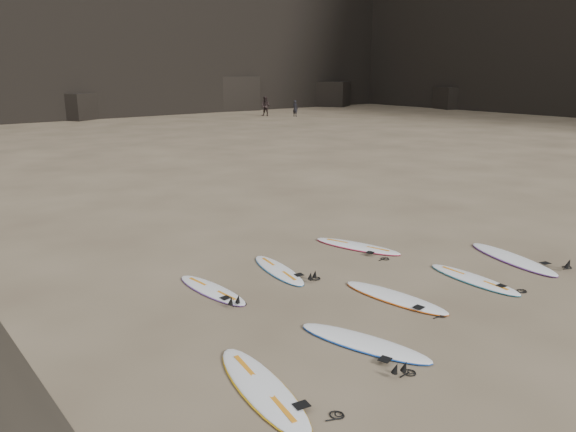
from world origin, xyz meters
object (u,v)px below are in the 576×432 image
Objects in this scene: surfboard_1 at (364,342)px; surfboard_6 at (278,270)px; surfboard_4 at (512,258)px; surfboard_5 at (212,289)px; surfboard_7 at (357,246)px; surfboard_3 at (474,279)px; person_b at (266,106)px; person_a at (295,108)px; surfboard_2 at (395,297)px; surfboard_0 at (262,388)px.

surfboard_1 reaches higher than surfboard_6.
surfboard_4 is at bearing -20.22° from surfboard_6.
surfboard_1 is 3.74m from surfboard_5.
surfboard_4 reaches higher than surfboard_7.
person_b is (21.97, 37.71, 0.88)m from surfboard_3.
person_b is at bearing 24.65° from person_a.
surfboard_7 reaches higher than surfboard_3.
person_a reaches higher than surfboard_6.
surfboard_1 is 1.33× the size of person_b.
surfboard_2 is at bearing 129.72° from person_a.
surfboard_3 is at bearing -35.62° from surfboard_6.
surfboard_0 is 0.99× the size of surfboard_4.
surfboard_0 is 7.08m from surfboard_7.
person_b reaches higher than surfboard_7.
surfboard_4 is at bearing 134.42° from person_a.
person_a is 2.91m from person_b.
surfboard_0 is 2.18m from surfboard_1.
surfboard_2 reaches higher than surfboard_3.
surfboard_0 reaches higher than surfboard_1.
surfboard_5 is 1.83m from surfboard_6.
surfboard_1 is at bearing -65.41° from person_b.
surfboard_4 is 1.45× the size of person_b.
surfboard_1 is at bearing -168.95° from surfboard_3.
surfboard_1 is 0.92× the size of surfboard_4.
person_a is at bearing 35.65° from surfboard_7.
surfboard_4 is (8.16, 0.83, 0.00)m from surfboard_0.
person_b is at bearing 76.52° from surfboard_4.
person_a is at bearing 7.24° from person_b.
surfboard_6 is at bearing 136.96° from surfboard_3.
surfboard_1 is at bearing 128.51° from person_a.
person_b is (26.83, 34.62, 0.89)m from surfboard_5.
surfboard_0 is 4.96m from surfboard_6.
surfboard_4 is 1.21× the size of surfboard_6.
surfboard_1 is 1.12× the size of surfboard_5.
surfboard_7 is at bearing 13.08° from surfboard_6.
surfboard_7 is at bearing 28.95° from surfboard_1.
person_a reaches higher than surfboard_5.
surfboard_3 reaches higher than surfboard_5.
surfboard_4 reaches higher than surfboard_6.
surfboard_5 is (-4.86, 3.09, -0.00)m from surfboard_3.
surfboard_2 is (4.09, 1.04, -0.00)m from surfboard_0.
person_b is at bearing 47.97° from surfboard_5.
surfboard_3 is 1.25× the size of person_b.
surfboard_3 is 1.94m from surfboard_4.
surfboard_4 is 3.82m from surfboard_7.
surfboard_6 is (1.02, 3.72, -0.00)m from surfboard_1.
person_a is 0.82× the size of person_b.
person_b reaches higher than surfboard_3.
surfboard_6 is 1.46× the size of person_a.
surfboard_1 is at bearing -94.79° from surfboard_6.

